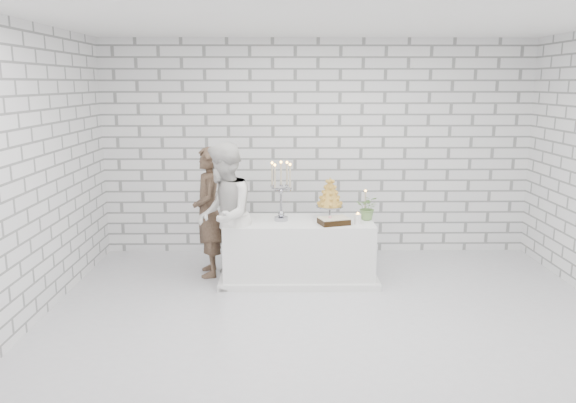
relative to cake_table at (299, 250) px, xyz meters
The scene contains 14 objects.
ground 1.36m from the cake_table, 77.05° to the right, with size 6.00×5.00×0.01m, color silver.
ceiling 2.93m from the cake_table, 77.05° to the right, with size 6.00×5.00×0.01m, color white.
wall_back 1.69m from the cake_table, 76.59° to the left, with size 6.00×0.01×3.00m, color white.
wall_front 3.95m from the cake_table, 85.56° to the right, with size 6.00×0.01×3.00m, color white.
wall_left 3.20m from the cake_table, 154.83° to the right, with size 0.01×5.00×3.00m, color white.
cake_table is the anchor object (origin of this frame).
groom 1.22m from the cake_table, 169.93° to the left, with size 0.59×0.39×1.63m, color #423024.
bride 1.04m from the cake_table, 165.19° to the right, with size 0.84×0.65×1.73m, color white.
candelabra 0.77m from the cake_table, behind, with size 0.30×0.30×0.73m, color #9B9BA5, non-canonical shape.
croquembouche 0.75m from the cake_table, 13.62° to the left, with size 0.34×0.34×0.52m, color #A47320, non-canonical shape.
chocolate_cake 0.62m from the cake_table, 24.93° to the right, with size 0.34×0.24×0.08m, color black.
pillar_candle 0.84m from the cake_table, 14.75° to the right, with size 0.08×0.08×0.12m, color white.
extra_taper 1.01m from the cake_table, 13.35° to the left, with size 0.06×0.06×0.32m, color #BFB196.
flowers 1.00m from the cake_table, ahead, with size 0.27×0.24×0.30m, color #4A7B3A.
Camera 1 is at (-0.50, -5.49, 2.40)m, focal length 35.57 mm.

